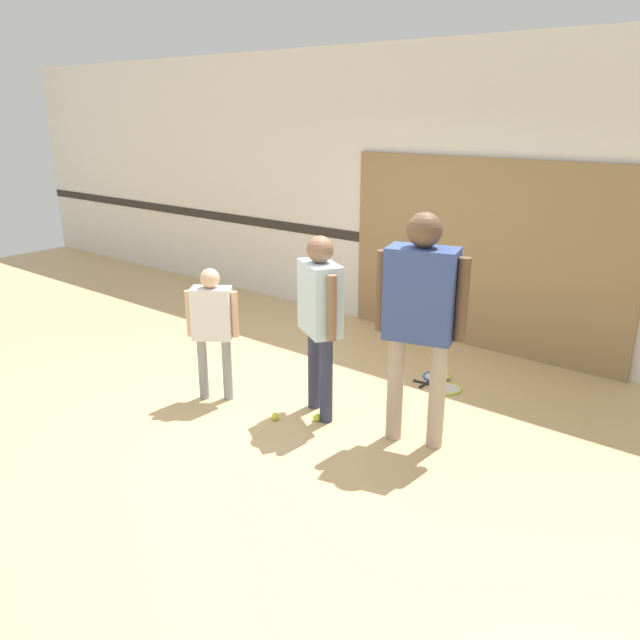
# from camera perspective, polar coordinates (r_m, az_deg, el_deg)

# --- Properties ---
(ground_plane) EXTENTS (16.00, 16.00, 0.00)m
(ground_plane) POSITION_cam_1_polar(r_m,az_deg,el_deg) (5.44, -2.67, -8.64)
(ground_plane) COLOR tan
(wall_back) EXTENTS (16.00, 0.07, 3.20)m
(wall_back) POSITION_cam_1_polar(r_m,az_deg,el_deg) (7.04, 11.33, 10.99)
(wall_back) COLOR silver
(wall_back) RESTS_ON ground_plane
(wall_panel) EXTENTS (3.16, 0.05, 2.04)m
(wall_panel) POSITION_cam_1_polar(r_m,az_deg,el_deg) (6.87, 14.65, 5.65)
(wall_panel) COLOR #93754C
(wall_panel) RESTS_ON ground_plane
(person_instructor) EXTENTS (0.52, 0.43, 1.56)m
(person_instructor) POSITION_cam_1_polar(r_m,az_deg,el_deg) (5.09, 0.00, 1.13)
(person_instructor) COLOR #2D334C
(person_instructor) RESTS_ON ground_plane
(person_student_left) EXTENTS (0.39, 0.35, 1.21)m
(person_student_left) POSITION_cam_1_polar(r_m,az_deg,el_deg) (5.52, -9.82, -0.01)
(person_student_left) COLOR gray
(person_student_left) RESTS_ON ground_plane
(person_student_right) EXTENTS (0.67, 0.40, 1.82)m
(person_student_right) POSITION_cam_1_polar(r_m,az_deg,el_deg) (4.64, 9.17, 1.25)
(person_student_right) COLOR tan
(person_student_right) RESTS_ON ground_plane
(racket_spare_on_floor) EXTENTS (0.27, 0.45, 0.03)m
(racket_spare_on_floor) POSITION_cam_1_polar(r_m,az_deg,el_deg) (6.23, 10.50, -5.18)
(racket_spare_on_floor) COLOR blue
(racket_spare_on_floor) RESTS_ON ground_plane
(racket_second_spare) EXTENTS (0.50, 0.30, 0.03)m
(racket_second_spare) POSITION_cam_1_polar(r_m,az_deg,el_deg) (6.02, 11.38, -6.12)
(racket_second_spare) COLOR #C6D838
(racket_second_spare) RESTS_ON ground_plane
(tennis_ball_near_instructor) EXTENTS (0.07, 0.07, 0.07)m
(tennis_ball_near_instructor) POSITION_cam_1_polar(r_m,az_deg,el_deg) (5.35, -4.10, -8.79)
(tennis_ball_near_instructor) COLOR #CCE038
(tennis_ball_near_instructor) RESTS_ON ground_plane
(tennis_ball_by_spare_racket) EXTENTS (0.07, 0.07, 0.07)m
(tennis_ball_by_spare_racket) POSITION_cam_1_polar(r_m,az_deg,el_deg) (6.20, 11.52, -5.13)
(tennis_ball_by_spare_racket) COLOR #CCE038
(tennis_ball_by_spare_racket) RESTS_ON ground_plane
(tennis_ball_stray_left) EXTENTS (0.07, 0.07, 0.07)m
(tennis_ball_stray_left) POSITION_cam_1_polar(r_m,az_deg,el_deg) (5.32, -0.32, -8.89)
(tennis_ball_stray_left) COLOR #CCE038
(tennis_ball_stray_left) RESTS_ON ground_plane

